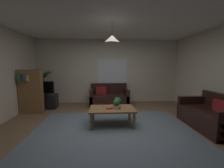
# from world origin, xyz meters

# --- Properties ---
(floor) EXTENTS (5.78, 5.23, 0.02)m
(floor) POSITION_xyz_m (0.00, 0.00, -0.01)
(floor) COLOR brown
(floor) RESTS_ON ground
(rug) EXTENTS (3.76, 2.88, 0.01)m
(rug) POSITION_xyz_m (0.00, -0.20, 0.00)
(rug) COLOR slate
(rug) RESTS_ON ground
(wall_back) EXTENTS (5.90, 0.06, 2.58)m
(wall_back) POSITION_xyz_m (0.00, 2.65, 1.29)
(wall_back) COLOR beige
(wall_back) RESTS_ON ground
(ceiling) EXTENTS (5.78, 5.23, 0.02)m
(ceiling) POSITION_xyz_m (0.00, 0.00, 2.59)
(ceiling) COLOR white
(window_pane) EXTENTS (1.19, 0.01, 1.01)m
(window_pane) POSITION_xyz_m (0.17, 2.61, 1.31)
(window_pane) COLOR white
(couch_under_window) EXTENTS (1.45, 0.86, 0.82)m
(couch_under_window) POSITION_xyz_m (0.01, 2.13, 0.27)
(couch_under_window) COLOR black
(couch_under_window) RESTS_ON ground
(couch_right_side) EXTENTS (0.86, 1.50, 0.82)m
(couch_right_side) POSITION_xyz_m (2.40, -0.15, 0.27)
(couch_right_side) COLOR black
(couch_right_side) RESTS_ON ground
(coffee_table) EXTENTS (1.14, 0.70, 0.44)m
(coffee_table) POSITION_xyz_m (-0.01, 0.19, 0.38)
(coffee_table) COLOR olive
(coffee_table) RESTS_ON ground
(book_on_table_0) EXTENTS (0.16, 0.14, 0.03)m
(book_on_table_0) POSITION_xyz_m (-0.08, 0.14, 0.46)
(book_on_table_0) COLOR #B22D2D
(book_on_table_0) RESTS_ON coffee_table
(remote_on_table_0) EXTENTS (0.12, 0.16, 0.02)m
(remote_on_table_0) POSITION_xyz_m (0.14, 0.16, 0.45)
(remote_on_table_0) COLOR black
(remote_on_table_0) RESTS_ON coffee_table
(potted_plant_on_table) EXTENTS (0.20, 0.22, 0.27)m
(potted_plant_on_table) POSITION_xyz_m (0.12, 0.18, 0.58)
(potted_plant_on_table) COLOR beige
(potted_plant_on_table) RESTS_ON coffee_table
(tv_stand) EXTENTS (0.90, 0.44, 0.50)m
(tv_stand) POSITION_xyz_m (-2.34, 1.87, 0.25)
(tv_stand) COLOR black
(tv_stand) RESTS_ON ground
(tv) EXTENTS (0.76, 0.16, 0.48)m
(tv) POSITION_xyz_m (-2.34, 1.85, 0.74)
(tv) COLOR black
(tv) RESTS_ON tv_stand
(potted_palm_corner) EXTENTS (0.96, 0.91, 1.53)m
(potted_palm_corner) POSITION_xyz_m (-2.50, 2.33, 0.73)
(potted_palm_corner) COLOR #B77051
(potted_palm_corner) RESTS_ON ground
(bookshelf_corner) EXTENTS (0.70, 0.31, 1.40)m
(bookshelf_corner) POSITION_xyz_m (-2.53, 1.33, 0.72)
(bookshelf_corner) COLOR olive
(bookshelf_corner) RESTS_ON ground
(pendant_lamp) EXTENTS (0.38, 0.38, 0.51)m
(pendant_lamp) POSITION_xyz_m (-0.01, 0.19, 2.16)
(pendant_lamp) COLOR black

